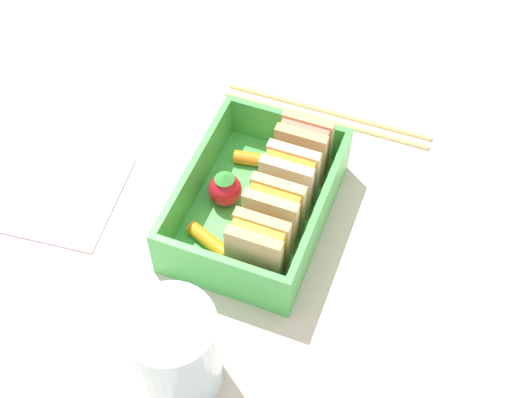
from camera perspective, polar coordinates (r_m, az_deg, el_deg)
name	(u,v)px	position (r cm, az deg, el deg)	size (l,w,h in cm)	color
ground_plane	(256,223)	(64.68, 0.00, -1.95)	(120.00, 120.00, 2.00)	beige
bento_tray	(256,213)	(63.38, 0.00, -1.13)	(16.89, 12.10, 1.20)	#49B650
bento_rim	(256,195)	(61.22, 0.00, 0.32)	(16.89, 12.10, 4.14)	#49B650
sandwich_left	(303,149)	(63.41, 3.80, 4.05)	(2.73, 4.63, 6.04)	tan
sandwich_center_left	(289,180)	(61.10, 2.66, 1.55)	(2.73, 4.63, 6.04)	beige
sandwich_center	(274,213)	(58.94, 1.45, -1.14)	(2.73, 4.63, 6.04)	#D7BD7B
sandwich_center_right	(258,249)	(56.95, 0.14, -4.03)	(2.73, 4.63, 6.04)	tan
carrot_stick_far_left	(254,159)	(65.59, -0.17, 3.20)	(1.25, 1.25, 3.69)	orange
strawberry_far_left	(226,188)	(62.35, -2.44, 0.92)	(2.98, 2.98, 3.58)	red
carrot_stick_left	(208,241)	(60.41, -3.82, -3.33)	(1.22, 1.22, 4.17)	orange
chopstick_pair	(326,114)	(71.77, 5.65, 6.80)	(2.11, 21.08, 0.70)	tan
drinking_glass	(181,354)	(52.49, -6.06, -12.23)	(6.52, 6.52, 9.27)	silver
folded_napkin	(62,192)	(67.63, -15.27, 0.52)	(10.90, 10.34, 0.40)	silver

